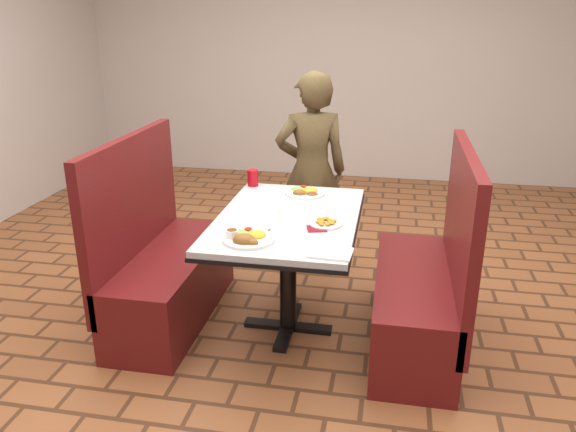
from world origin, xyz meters
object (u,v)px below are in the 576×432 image
(dining_table, at_px, (288,231))
(booth_bench_right, at_px, (423,293))
(near_dinner_plate, at_px, (247,235))
(plantain_plate, at_px, (326,223))
(booth_bench_left, at_px, (164,270))
(far_dinner_plate, at_px, (305,191))
(diner_person, at_px, (311,172))
(red_tumbler, at_px, (253,178))

(dining_table, bearing_deg, booth_bench_right, 0.00)
(near_dinner_plate, bearing_deg, plantain_plate, 39.52)
(dining_table, relative_size, near_dinner_plate, 4.46)
(dining_table, height_order, booth_bench_left, booth_bench_left)
(booth_bench_right, relative_size, far_dinner_plate, 4.70)
(dining_table, height_order, booth_bench_right, booth_bench_right)
(dining_table, bearing_deg, plantain_plate, -22.99)
(booth_bench_right, distance_m, plantain_plate, 0.72)
(booth_bench_right, xyz_separation_m, far_dinner_plate, (-0.77, 0.42, 0.44))
(diner_person, height_order, far_dinner_plate, diner_person)
(booth_bench_right, bearing_deg, near_dinner_plate, -156.67)
(booth_bench_right, height_order, plantain_plate, booth_bench_right)
(plantain_plate, bearing_deg, near_dinner_plate, -140.48)
(diner_person, bearing_deg, red_tumbler, 38.52)
(dining_table, distance_m, far_dinner_plate, 0.44)
(diner_person, distance_m, near_dinner_plate, 1.41)
(booth_bench_right, bearing_deg, red_tumbler, 154.71)
(dining_table, distance_m, booth_bench_right, 0.86)
(dining_table, bearing_deg, near_dinner_plate, -108.69)
(red_tumbler, bearing_deg, near_dinner_plate, -77.51)
(far_dinner_plate, bearing_deg, booth_bench_right, -28.90)
(booth_bench_right, bearing_deg, diner_person, 129.02)
(booth_bench_left, relative_size, far_dinner_plate, 4.70)
(dining_table, bearing_deg, far_dinner_plate, 85.80)
(near_dinner_plate, distance_m, red_tumbler, 0.97)
(booth_bench_left, relative_size, diner_person, 0.81)
(plantain_plate, bearing_deg, diner_person, 102.69)
(booth_bench_right, relative_size, red_tumbler, 10.81)
(far_dinner_plate, height_order, red_tumbler, red_tumbler)
(far_dinner_plate, bearing_deg, diner_person, 94.62)
(booth_bench_left, distance_m, booth_bench_right, 1.60)
(diner_person, xyz_separation_m, far_dinner_plate, (0.05, -0.58, 0.03))
(booth_bench_left, bearing_deg, booth_bench_right, 0.00)
(plantain_plate, xyz_separation_m, red_tumbler, (-0.58, 0.64, 0.04))
(diner_person, xyz_separation_m, plantain_plate, (0.25, -1.10, 0.02))
(dining_table, relative_size, far_dinner_plate, 4.75)
(dining_table, relative_size, red_tumbler, 10.92)
(dining_table, height_order, plantain_plate, plantain_plate)
(far_dinner_plate, relative_size, plantain_plate, 1.37)
(booth_bench_left, distance_m, plantain_plate, 1.12)
(booth_bench_right, height_order, far_dinner_plate, booth_bench_right)
(dining_table, xyz_separation_m, red_tumbler, (-0.35, 0.54, 0.15))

